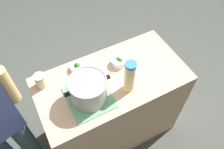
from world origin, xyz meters
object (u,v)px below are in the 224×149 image
Objects in this scene: cooking_pot at (88,89)px; mason_jar at (41,81)px; lemonade_pitcher at (130,77)px; broccoli_bowl_front at (119,62)px; broccoli_bowl_center at (77,67)px.

cooking_pot is 2.85× the size of mason_jar.
lemonade_pitcher is 0.28m from broccoli_bowl_front.
cooking_pot is 0.41m from broccoli_bowl_front.
broccoli_bowl_center is (0.32, -0.11, -0.00)m from broccoli_bowl_front.
cooking_pot is 1.18× the size of lemonade_pitcher.
broccoli_bowl_center is at bearing -18.71° from broccoli_bowl_front.
broccoli_bowl_front is (-0.63, 0.09, -0.03)m from mason_jar.
broccoli_bowl_center is at bearing -176.17° from mason_jar.
mason_jar is (0.58, -0.34, -0.09)m from lemonade_pitcher.
lemonade_pitcher is at bearing 127.43° from broccoli_bowl_center.
mason_jar is (0.28, -0.27, -0.05)m from cooking_pot.
mason_jar is at bearing 3.83° from broccoli_bowl_center.
mason_jar is 0.64m from broccoli_bowl_front.
cooking_pot is 2.90× the size of broccoli_bowl_center.
broccoli_bowl_front is 0.34m from broccoli_bowl_center.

